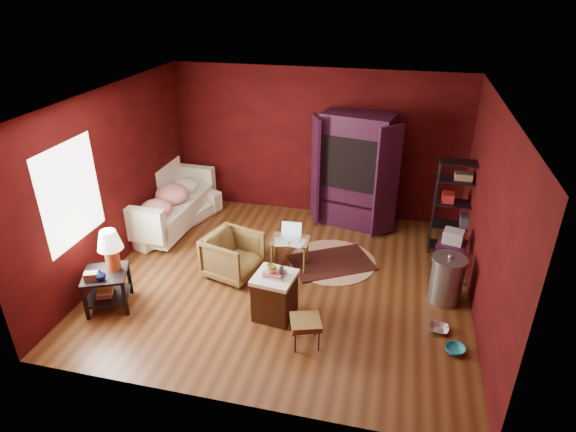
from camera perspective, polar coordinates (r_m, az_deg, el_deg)
name	(u,v)px	position (r m, az deg, el deg)	size (l,w,h in m)	color
room	(282,197)	(6.87, -0.74, 2.25)	(5.54, 5.04, 2.84)	brown
sofa	(170,207)	(9.17, -13.81, 1.08)	(2.05, 0.60, 0.80)	white
armchair	(233,254)	(7.51, -6.56, -4.44)	(0.75, 0.70, 0.77)	black
pet_bowl_steel	(440,323)	(6.81, 17.57, -12.01)	(0.26, 0.06, 0.26)	silver
pet_bowl_turquoise	(456,344)	(6.55, 19.28, -14.17)	(0.25, 0.08, 0.25)	teal
vase	(100,275)	(7.00, -21.36, -6.53)	(0.15, 0.15, 0.15)	#0B133B
mug	(271,268)	(6.37, -2.00, -6.15)	(0.14, 0.11, 0.14)	#D9C86A
side_table	(108,262)	(7.13, -20.54, -5.14)	(0.76, 0.76, 1.15)	black
sofa_cushions	(167,204)	(9.17, -14.13, 1.42)	(0.97, 2.24, 0.93)	white
hamper	(275,295)	(6.64, -1.59, -9.34)	(0.60, 0.60, 0.75)	#482910
footstool	(306,323)	(6.20, 2.12, -12.56)	(0.47, 0.47, 0.38)	black
rug_round	(332,261)	(8.02, 5.28, -5.36)	(1.83, 1.83, 0.01)	beige
rug_oriental	(332,262)	(7.97, 5.18, -5.48)	(1.55, 1.39, 0.01)	#4A1913
laptop_desk	(290,242)	(7.62, 0.24, -3.11)	(0.62, 0.50, 0.74)	olive
tv_armoire	(355,169)	(8.83, 7.95, 5.55)	(1.63, 1.09, 2.11)	#391029
wire_shelving	(459,204)	(8.34, 19.65, 1.33)	(0.80, 0.37, 1.62)	black
small_stand	(452,243)	(7.72, 18.89, -3.00)	(0.50, 0.50, 0.82)	#391029
trash_can	(446,279)	(7.27, 18.27, -7.13)	(0.63, 0.63, 0.77)	#9FA2A7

